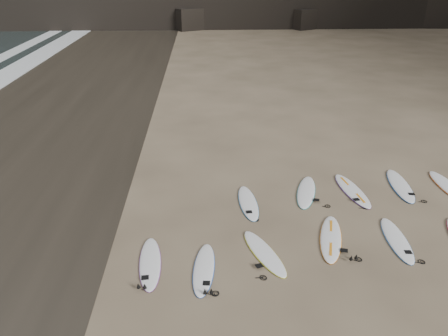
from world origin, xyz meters
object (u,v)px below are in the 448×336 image
object	(u,v)px
surfboard_2	(331,238)
surfboard_8	(400,185)
surfboard_6	(306,192)
surfboard_11	(150,263)
surfboard_3	(397,239)
surfboard_0	(204,268)
surfboard_7	(352,190)
surfboard_5	(248,202)
surfboard_1	(264,253)

from	to	relation	value
surfboard_2	surfboard_8	size ratio (longest dim) A/B	0.95
surfboard_6	surfboard_8	size ratio (longest dim) A/B	0.93
surfboard_2	surfboard_11	world-z (taller)	surfboard_2
surfboard_6	surfboard_11	xyz separation A→B (m)	(-5.21, -3.83, -0.00)
surfboard_3	surfboard_11	distance (m)	7.29
surfboard_2	surfboard_0	bearing A→B (deg)	-146.06
surfboard_8	surfboard_11	bearing A→B (deg)	-148.03
surfboard_3	surfboard_7	world-z (taller)	surfboard_7
surfboard_0	surfboard_5	size ratio (longest dim) A/B	0.94
surfboard_11	surfboard_5	bearing A→B (deg)	41.11
surfboard_0	surfboard_6	xyz separation A→B (m)	(3.72, 4.16, 0.00)
surfboard_11	surfboard_3	bearing A→B (deg)	0.81
surfboard_0	surfboard_11	world-z (taller)	surfboard_11
surfboard_5	surfboard_7	distance (m)	3.92
surfboard_2	surfboard_7	world-z (taller)	surfboard_7
surfboard_1	surfboard_2	bearing A→B (deg)	-3.05
surfboard_2	surfboard_5	bearing A→B (deg)	151.19
surfboard_0	surfboard_11	bearing A→B (deg)	172.88
surfboard_6	surfboard_3	bearing A→B (deg)	-39.73
surfboard_3	surfboard_11	size ratio (longest dim) A/B	1.01
surfboard_0	surfboard_8	world-z (taller)	surfboard_8
surfboard_1	surfboard_6	world-z (taller)	surfboard_6
surfboard_1	surfboard_7	xyz separation A→B (m)	(3.69, 3.55, 0.01)
surfboard_0	surfboard_3	world-z (taller)	surfboard_3
surfboard_0	surfboard_3	bearing A→B (deg)	15.87
surfboard_2	surfboard_5	distance (m)	3.19
surfboard_2	surfboard_1	bearing A→B (deg)	-147.53
surfboard_7	surfboard_11	bearing A→B (deg)	-158.00
surfboard_0	surfboard_7	size ratio (longest dim) A/B	0.86
surfboard_6	surfboard_1	bearing A→B (deg)	-102.67
surfboard_6	surfboard_7	xyz separation A→B (m)	(1.69, 0.01, 0.00)
surfboard_5	surfboard_11	bearing A→B (deg)	-137.17
surfboard_6	surfboard_8	distance (m)	3.61
surfboard_2	surfboard_11	xyz separation A→B (m)	(-5.31, -0.92, -0.00)
surfboard_1	surfboard_8	size ratio (longest dim) A/B	0.88
surfboard_1	surfboard_8	xyz separation A→B (m)	(5.59, 3.85, 0.01)
surfboard_7	surfboard_8	size ratio (longest dim) A/B	0.98
surfboard_2	surfboard_11	size ratio (longest dim) A/B	1.06
surfboard_2	surfboard_8	bearing A→B (deg)	58.58
surfboard_0	surfboard_8	xyz separation A→B (m)	(7.32, 4.47, 0.01)
surfboard_5	surfboard_3	bearing A→B (deg)	-33.16
surfboard_0	surfboard_3	distance (m)	5.87
surfboard_1	surfboard_6	distance (m)	4.07
surfboard_3	surfboard_5	world-z (taller)	same
surfboard_2	surfboard_7	xyz separation A→B (m)	(1.59, 2.93, 0.00)
surfboard_5	surfboard_6	world-z (taller)	surfboard_6
surfboard_3	surfboard_6	size ratio (longest dim) A/B	0.96
surfboard_3	surfboard_7	distance (m)	3.13
surfboard_2	surfboard_6	xyz separation A→B (m)	(-0.10, 2.91, -0.00)
surfboard_5	surfboard_11	size ratio (longest dim) A/B	1.01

